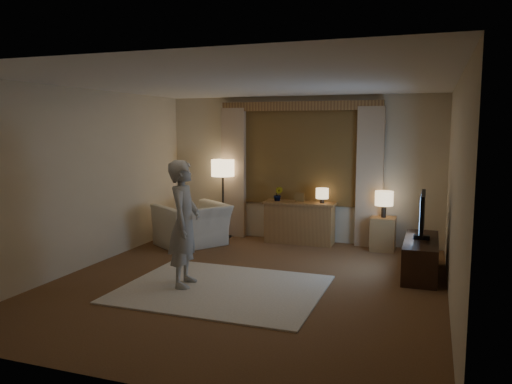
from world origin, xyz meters
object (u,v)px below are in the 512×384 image
at_px(tv_stand, 421,257).
at_px(person, 184,223).
at_px(side_table, 383,234).
at_px(sideboard, 299,224).
at_px(armchair, 192,225).

bearing_deg(tv_stand, person, -150.95).
distance_m(side_table, tv_stand, 1.39).
height_order(tv_stand, person, person).
height_order(sideboard, person, person).
distance_m(tv_stand, person, 3.32).
distance_m(armchair, tv_stand, 3.83).
relative_size(side_table, tv_stand, 0.40).
bearing_deg(armchair, side_table, 136.96).
distance_m(sideboard, tv_stand, 2.45).
height_order(side_table, tv_stand, side_table).
bearing_deg(side_table, sideboard, 178.03).
bearing_deg(tv_stand, side_table, 116.99).
bearing_deg(tv_stand, armchair, 172.81).
bearing_deg(person, side_table, -49.41).
bearing_deg(side_table, armchair, -166.47).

